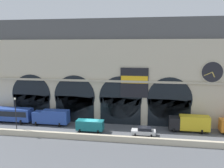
{
  "coord_description": "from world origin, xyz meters",
  "views": [
    {
      "loc": [
        11.09,
        -43.41,
        16.09
      ],
      "look_at": [
        3.17,
        5.0,
        8.5
      ],
      "focal_mm": 38.63,
      "sensor_mm": 36.0,
      "label": 1
    }
  ],
  "objects_px": {
    "box_truck_east": "(189,123)",
    "car_mideast": "(144,131)",
    "box_truck_midwest": "(52,117)",
    "van_center": "(90,125)",
    "bus_west": "(7,114)",
    "street_lamp_quayside": "(16,111)"
  },
  "relations": [
    {
      "from": "bus_west",
      "to": "box_truck_east",
      "type": "height_order",
      "value": "box_truck_east"
    },
    {
      "from": "van_center",
      "to": "street_lamp_quayside",
      "type": "xyz_separation_m",
      "value": [
        -13.19,
        -3.46,
        3.17
      ]
    },
    {
      "from": "box_truck_midwest",
      "to": "car_mideast",
      "type": "height_order",
      "value": "box_truck_midwest"
    },
    {
      "from": "bus_west",
      "to": "street_lamp_quayside",
      "type": "bearing_deg",
      "value": -46.76
    },
    {
      "from": "box_truck_midwest",
      "to": "van_center",
      "type": "xyz_separation_m",
      "value": [
        8.92,
        -2.65,
        -0.45
      ]
    },
    {
      "from": "bus_west",
      "to": "box_truck_midwest",
      "type": "height_order",
      "value": "box_truck_midwest"
    },
    {
      "from": "bus_west",
      "to": "car_mideast",
      "type": "bearing_deg",
      "value": -6.42
    },
    {
      "from": "van_center",
      "to": "street_lamp_quayside",
      "type": "bearing_deg",
      "value": -165.29
    },
    {
      "from": "box_truck_east",
      "to": "bus_west",
      "type": "bearing_deg",
      "value": -179.66
    },
    {
      "from": "bus_west",
      "to": "box_truck_midwest",
      "type": "distance_m",
      "value": 10.19
    },
    {
      "from": "box_truck_midwest",
      "to": "box_truck_east",
      "type": "height_order",
      "value": "same"
    },
    {
      "from": "box_truck_east",
      "to": "street_lamp_quayside",
      "type": "xyz_separation_m",
      "value": [
        -31.99,
        -6.52,
        2.71
      ]
    },
    {
      "from": "street_lamp_quayside",
      "to": "bus_west",
      "type": "bearing_deg",
      "value": 133.24
    },
    {
      "from": "box_truck_midwest",
      "to": "box_truck_east",
      "type": "xyz_separation_m",
      "value": [
        27.72,
        0.41,
        0.0
      ]
    },
    {
      "from": "street_lamp_quayside",
      "to": "box_truck_east",
      "type": "bearing_deg",
      "value": 11.52
    },
    {
      "from": "car_mideast",
      "to": "street_lamp_quayside",
      "type": "height_order",
      "value": "street_lamp_quayside"
    },
    {
      "from": "van_center",
      "to": "street_lamp_quayside",
      "type": "height_order",
      "value": "street_lamp_quayside"
    },
    {
      "from": "car_mideast",
      "to": "box_truck_east",
      "type": "height_order",
      "value": "box_truck_east"
    },
    {
      "from": "box_truck_midwest",
      "to": "street_lamp_quayside",
      "type": "bearing_deg",
      "value": -124.96
    },
    {
      "from": "van_center",
      "to": "bus_west",
      "type": "bearing_deg",
      "value": 171.58
    },
    {
      "from": "bus_west",
      "to": "box_truck_midwest",
      "type": "bearing_deg",
      "value": -1.02
    },
    {
      "from": "box_truck_east",
      "to": "car_mideast",
      "type": "bearing_deg",
      "value": -157.59
    }
  ]
}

